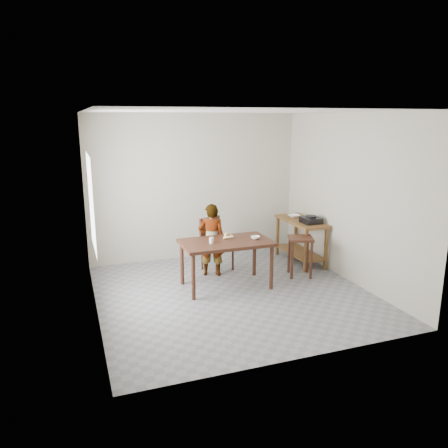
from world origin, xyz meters
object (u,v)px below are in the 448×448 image
object	(u,v)px
dining_table	(226,264)
child	(211,240)
stool	(300,257)
dining_chair	(217,245)
prep_counter	(300,241)

from	to	relation	value
dining_table	child	xyz separation A→B (m)	(-0.05, 0.59, 0.24)
dining_table	stool	distance (m)	1.34
child	dining_chair	xyz separation A→B (m)	(0.18, 0.21, -0.16)
child	dining_table	bearing A→B (deg)	114.89
child	stool	distance (m)	1.52
child	stool	bearing A→B (deg)	178.73
dining_table	prep_counter	bearing A→B (deg)	22.15
dining_table	prep_counter	world-z (taller)	prep_counter
prep_counter	stool	bearing A→B (deg)	-119.92
dining_table	dining_chair	distance (m)	0.81
dining_table	child	bearing A→B (deg)	94.82
dining_chair	stool	bearing A→B (deg)	-54.87
prep_counter	dining_chair	xyz separation A→B (m)	(-1.59, 0.10, 0.06)
dining_table	child	distance (m)	0.64
prep_counter	dining_chair	bearing A→B (deg)	176.57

